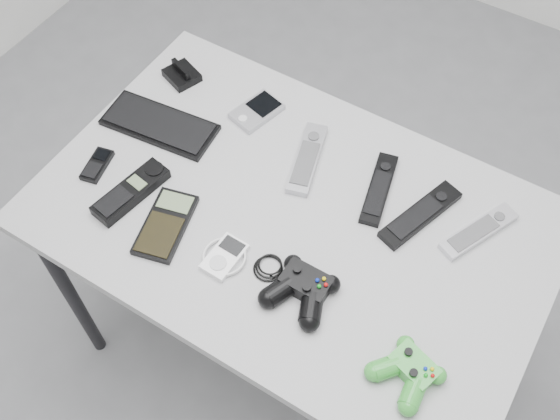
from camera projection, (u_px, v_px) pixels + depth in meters
The scene contains 15 objects.
floor at pixel (323, 336), 2.02m from camera, with size 3.50×3.50×0.00m, color slate.
desk at pixel (292, 231), 1.45m from camera, with size 1.09×0.70×0.73m.
pda_keyboard at pixel (160, 124), 1.53m from camera, with size 0.27×0.11×0.02m, color black.
dock_bracket at pixel (181, 72), 1.61m from camera, with size 0.08×0.07×0.04m, color black.
pda at pixel (257, 111), 1.56m from camera, with size 0.08×0.12×0.02m, color #A5A5AC.
remote_silver_a at pixel (307, 158), 1.47m from camera, with size 0.05×0.20×0.02m, color #A5A5AC.
remote_black_a at pixel (379, 188), 1.43m from camera, with size 0.04×0.19×0.02m, color black.
remote_black_b at pixel (421, 214), 1.39m from camera, with size 0.05×0.21×0.02m, color black.
remote_silver_b at pixel (479, 231), 1.37m from camera, with size 0.04×0.19×0.02m, color silver.
mobile_phone at pixel (97, 165), 1.47m from camera, with size 0.04×0.09×0.02m, color black.
cordless_handset at pixel (131, 191), 1.42m from camera, with size 0.06×0.18×0.03m, color black.
calculator at pixel (166, 224), 1.38m from camera, with size 0.09×0.17×0.02m, color black.
mp3_player at pixel (224, 257), 1.33m from camera, with size 0.09×0.10×0.02m, color white.
controller_black at pixel (302, 288), 1.28m from camera, with size 0.23×0.14×0.05m, color black, non-canonical shape.
controller_green at pixel (409, 371), 1.19m from camera, with size 0.12×0.13×0.04m, color #238327, non-canonical shape.
Camera 1 is at (0.30, -0.75, 1.90)m, focal length 42.00 mm.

